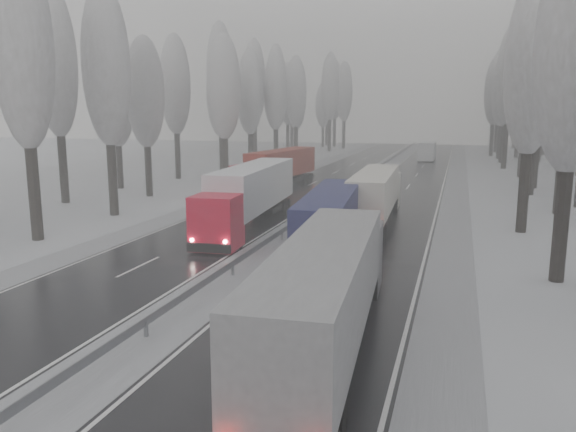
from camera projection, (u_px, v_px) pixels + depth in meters
The scene contains 53 objects.
ground at pixel (73, 390), 16.21m from camera, with size 260.00×260.00×0.00m, color silver.
carriageway_right at pixel (387, 217), 42.91m from camera, with size 7.50×200.00×0.03m, color black.
carriageway_left at pixel (258, 210), 45.92m from camera, with size 7.50×200.00×0.03m, color black.
median_slush at pixel (320, 213), 44.42m from camera, with size 3.00×200.00×0.04m, color #ACAEB5.
shoulder_right at pixel (454, 220), 41.49m from camera, with size 2.40×200.00×0.04m, color #ACAEB5.
shoulder_left at pixel (203, 207), 47.34m from camera, with size 2.40×200.00×0.04m, color #ACAEB5.
median_guardrail at pixel (320, 206), 44.30m from camera, with size 0.12×200.00×0.76m.
tree_18 at pixel (533, 67), 35.50m from camera, with size 3.60×3.60×16.58m.
tree_20 at pixel (568, 82), 42.28m from camera, with size 3.60×3.60×15.71m.
tree_22 at pixel (538, 86), 52.32m from camera, with size 3.60×3.60×15.86m.
tree_24 at pixel (543, 59), 56.62m from camera, with size 3.60×3.60×20.49m.
tree_26 at pixel (528, 76), 66.56m from camera, with size 3.60×3.60×18.78m.
tree_28 at pixel (510, 77), 76.85m from camera, with size 3.60×3.60×19.62m.
tree_29 at pixel (563, 84), 78.67m from camera, with size 3.60×3.60×18.11m.
tree_30 at pixel (506, 88), 86.16m from camera, with size 3.60×3.60×17.86m.
tree_31 at pixel (544, 85), 88.14m from camera, with size 3.60×3.60×18.58m.
tree_32 at pixel (503, 92), 93.26m from camera, with size 3.60×3.60×17.33m.
tree_33 at pixel (520, 104), 96.47m from camera, with size 3.60×3.60×14.33m.
tree_34 at pixel (495, 92), 100.17m from camera, with size 3.60×3.60×17.63m.
tree_35 at pixel (548, 90), 101.21m from camera, with size 3.60×3.60×18.25m.
tree_36 at pixel (500, 85), 108.74m from camera, with size 3.60×3.60×20.23m.
tree_37 at pixel (535, 98), 110.95m from camera, with size 3.60×3.60×16.37m.
tree_38 at pixel (505, 94), 118.45m from camera, with size 3.60×3.60×17.97m.
tree_39 at pixel (517, 100), 121.61m from camera, with size 3.60×3.60×16.19m.
tree_56 at pixel (22, 47), 33.06m from camera, with size 3.60×3.60×18.12m.
tree_58 at pixel (106, 68), 41.62m from camera, with size 3.60×3.60×17.21m.
tree_59 at pixel (56, 64), 47.44m from camera, with size 3.60×3.60×18.41m.
tree_60 at pixel (145, 93), 51.71m from camera, with size 3.60×3.60×14.84m.
tree_61 at pixel (116, 101), 57.23m from camera, with size 3.60×3.60×13.95m.
tree_62 at pixel (224, 88), 59.43m from camera, with size 3.60×3.60×16.04m.
tree_63 at pixel (175, 86), 65.36m from camera, with size 3.60×3.60×16.88m.
tree_64 at pixel (221, 95), 69.19m from camera, with size 3.60×3.60×15.42m.
tree_65 at pixel (220, 75), 72.99m from camera, with size 3.60×3.60×19.48m.
tree_66 at pixel (250, 98), 78.24m from camera, with size 3.60×3.60×15.23m.
tree_67 at pixel (250, 90), 82.18m from camera, with size 3.60×3.60×17.09m.
tree_68 at pixel (275, 92), 83.98m from camera, with size 3.60×3.60×16.65m.
tree_69 at pixel (254, 82), 88.82m from camera, with size 3.60×3.60×19.35m.
tree_70 at pixel (296, 93), 93.33m from camera, with size 3.60×3.60×17.09m.
tree_71 at pixel (276, 84), 98.17m from camera, with size 3.60×3.60×19.61m.
tree_72 at pixel (296, 101), 103.10m from camera, with size 3.60×3.60×15.11m.
tree_73 at pixel (288, 95), 107.44m from camera, with size 3.60×3.60×17.22m.
tree_74 at pixel (330, 87), 111.60m from camera, with size 3.60×3.60×19.68m.
tree_75 at pixel (292, 92), 118.11m from camera, with size 3.60×3.60×18.60m.
tree_76 at pixel (344, 92), 120.27m from camera, with size 3.60×3.60×18.55m.
tree_77 at pixel (323, 106), 126.14m from camera, with size 3.60×3.60×14.32m.
tree_78 at pixel (335, 91), 127.36m from camera, with size 3.60×3.60×19.55m.
tree_79 at pixel (327, 98), 132.21m from camera, with size 3.60×3.60×17.07m.
truck_grey_tarp at pixel (329, 286), 18.24m from camera, with size 3.48×15.68×3.99m.
truck_blue_box at pixel (333, 217), 31.15m from camera, with size 3.57×14.59×3.71m.
truck_cream_box at pixel (377, 193), 39.95m from camera, with size 2.90×15.01×3.83m.
box_truck_distant at pixel (427, 151), 91.90m from camera, with size 2.59×8.23×3.06m.
truck_red_white at pixel (250, 192), 38.48m from camera, with size 3.77×16.56×4.22m.
truck_red_red at pixel (277, 167), 58.04m from camera, with size 4.32×15.61×3.97m.
Camera 1 is at (10.33, -12.55, 7.92)m, focal length 35.00 mm.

